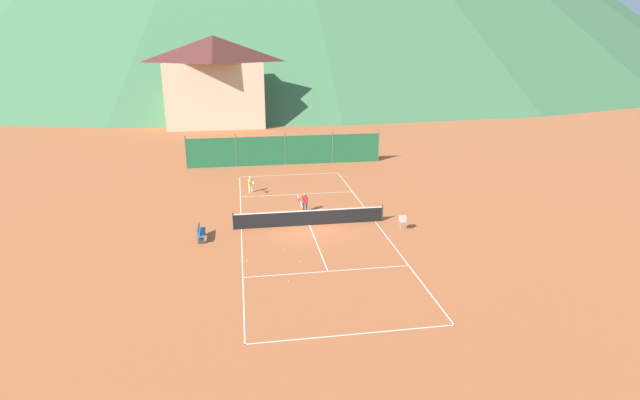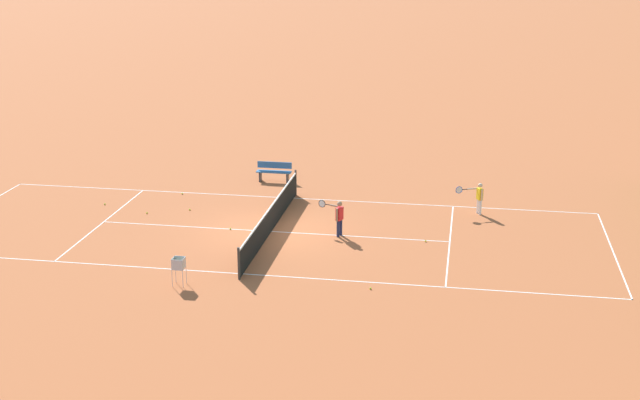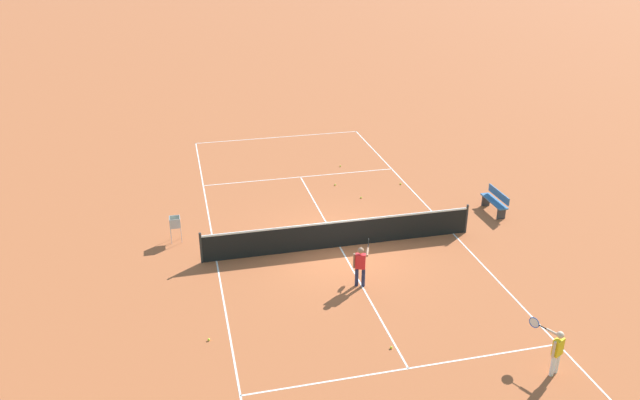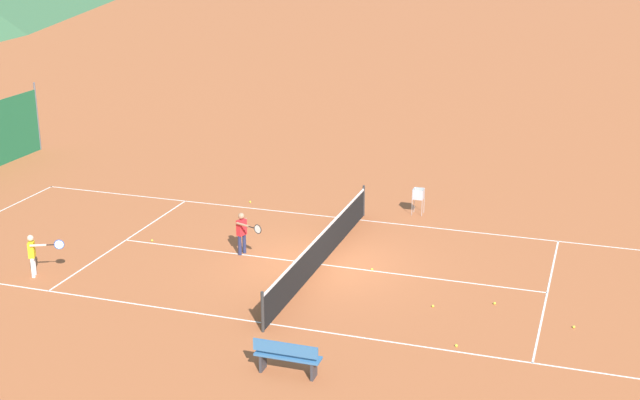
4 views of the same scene
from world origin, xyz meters
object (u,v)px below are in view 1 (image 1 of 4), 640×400
at_px(player_far_service, 251,183).
at_px(ball_hopper, 403,220).
at_px(tennis_ball_service_box, 301,197).
at_px(courtside_bench, 201,232).
at_px(tennis_ball_mid_court, 289,281).
at_px(tennis_net, 309,217).
at_px(tennis_ball_by_net_left, 314,234).
at_px(tennis_ball_by_net_right, 300,262).
at_px(tennis_ball_near_corner, 285,251).
at_px(tennis_ball_alley_left, 367,200).
at_px(alpine_chalet, 215,79).
at_px(player_near_service, 305,201).
at_px(tennis_ball_alley_right, 247,261).

height_order(player_far_service, ball_hopper, player_far_service).
distance_m(tennis_ball_service_box, courtside_bench, 9.46).
distance_m(tennis_ball_mid_court, tennis_ball_service_box, 12.93).
xyz_separation_m(tennis_net, player_far_service, (-3.31, 7.35, 0.21)).
bearing_deg(ball_hopper, tennis_ball_by_net_left, 178.02).
xyz_separation_m(player_far_service, tennis_ball_by_net_right, (2.12, -12.50, -0.68)).
relative_size(tennis_ball_near_corner, tennis_ball_alley_left, 1.00).
xyz_separation_m(tennis_ball_near_corner, ball_hopper, (7.16, 1.96, 0.63)).
bearing_deg(alpine_chalet, tennis_net, -80.22).
xyz_separation_m(player_near_service, tennis_ball_mid_court, (-2.01, -9.65, -0.72)).
relative_size(player_far_service, tennis_ball_near_corner, 18.52).
relative_size(tennis_ball_near_corner, ball_hopper, 0.07).
distance_m(player_near_service, courtside_bench, 7.41).
bearing_deg(tennis_ball_near_corner, tennis_ball_alley_left, 50.17).
xyz_separation_m(tennis_ball_service_box, courtside_bench, (-6.49, -6.87, 0.42)).
height_order(tennis_ball_near_corner, tennis_ball_alley_right, same).
distance_m(tennis_ball_near_corner, tennis_ball_service_box, 9.44).
xyz_separation_m(tennis_ball_by_net_left, tennis_ball_alley_left, (4.62, 5.67, 0.00)).
height_order(tennis_ball_near_corner, tennis_ball_service_box, same).
distance_m(tennis_ball_alley_right, tennis_ball_by_net_right, 2.72).
xyz_separation_m(tennis_ball_alley_left, ball_hopper, (0.65, -5.85, 0.63)).
height_order(tennis_net, tennis_ball_by_net_right, tennis_net).
distance_m(tennis_ball_service_box, ball_hopper, 8.94).
relative_size(tennis_ball_mid_court, tennis_ball_by_net_right, 1.00).
height_order(tennis_ball_by_net_left, alpine_chalet, alpine_chalet).
bearing_deg(tennis_ball_near_corner, tennis_ball_mid_court, -91.80).
xyz_separation_m(tennis_ball_mid_court, courtside_bench, (-4.37, 5.89, 0.42)).
xyz_separation_m(tennis_ball_by_net_right, ball_hopper, (6.50, 3.45, 0.63)).
bearing_deg(player_near_service, tennis_net, -90.79).
xyz_separation_m(courtside_bench, alpine_chalet, (-0.34, 40.08, 5.37)).
distance_m(tennis_ball_alley_right, alpine_chalet, 43.87).
bearing_deg(tennis_ball_alley_left, tennis_ball_by_net_left, -129.20).
distance_m(player_near_service, tennis_ball_service_box, 3.19).
bearing_deg(tennis_ball_by_net_right, courtside_bench, 143.21).
relative_size(player_near_service, tennis_ball_by_net_left, 19.59).
bearing_deg(tennis_ball_by_net_right, tennis_ball_alley_right, 168.62).
height_order(tennis_net, courtside_bench, tennis_net).
xyz_separation_m(tennis_ball_alley_right, tennis_ball_alley_left, (8.51, 8.76, 0.00)).
relative_size(tennis_ball_mid_court, courtside_bench, 0.04).
distance_m(tennis_ball_by_net_right, ball_hopper, 7.38).
bearing_deg(tennis_ball_by_net_right, tennis_ball_mid_court, -110.93).
bearing_deg(courtside_bench, tennis_ball_mid_court, -53.42).
distance_m(tennis_ball_alley_right, ball_hopper, 9.63).
bearing_deg(tennis_ball_by_net_left, tennis_ball_by_net_right, -108.60).
distance_m(player_near_service, ball_hopper, 6.72).
distance_m(ball_hopper, courtside_bench, 11.66).
height_order(tennis_net, ball_hopper, tennis_net).
height_order(tennis_ball_near_corner, courtside_bench, courtside_bench).
bearing_deg(tennis_ball_mid_court, alpine_chalet, 95.86).
bearing_deg(tennis_net, tennis_ball_by_net_left, -88.92).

